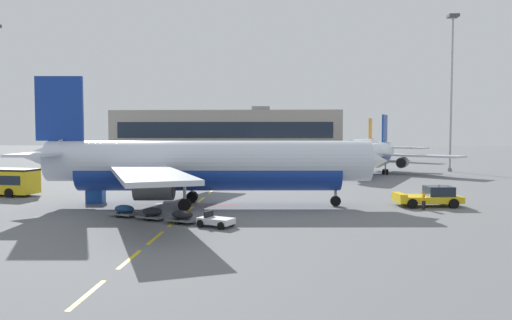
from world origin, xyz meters
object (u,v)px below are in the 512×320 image
(apron_light_mast_far, at_px, (452,76))
(airliner_mid_left, at_px, (362,147))
(airliner_far_center, at_px, (371,155))
(ground_crew_worker, at_px, (424,199))
(uld_cargo_container, at_px, (96,195))
(pushback_tug, at_px, (430,197))
(airliner_foreground, at_px, (203,165))
(baggage_train, at_px, (167,215))

(apron_light_mast_far, bearing_deg, airliner_mid_left, 109.15)
(apron_light_mast_far, bearing_deg, airliner_far_center, -153.53)
(airliner_mid_left, bearing_deg, airliner_far_center, -97.25)
(ground_crew_worker, bearing_deg, airliner_far_center, 87.07)
(uld_cargo_container, height_order, apron_light_mast_far, apron_light_mast_far)
(pushback_tug, bearing_deg, airliner_mid_left, 85.65)
(uld_cargo_container, bearing_deg, airliner_mid_left, 62.33)
(ground_crew_worker, xyz_separation_m, uld_cargo_container, (-31.28, 2.88, -0.13))
(airliner_mid_left, xyz_separation_m, airliner_far_center, (-4.87, -38.27, -0.15))
(airliner_foreground, height_order, uld_cargo_container, airliner_foreground)
(ground_crew_worker, relative_size, uld_cargo_container, 0.95)
(uld_cargo_container, distance_m, apron_light_mast_far, 66.31)
(ground_crew_worker, bearing_deg, airliner_foreground, 177.13)
(airliner_foreground, distance_m, uld_cargo_container, 11.68)
(airliner_foreground, bearing_deg, ground_crew_worker, -2.87)
(airliner_mid_left, relative_size, apron_light_mast_far, 1.08)
(pushback_tug, relative_size, airliner_mid_left, 0.21)
(pushback_tug, xyz_separation_m, ground_crew_worker, (-1.20, -2.24, 0.03))
(airliner_far_center, relative_size, baggage_train, 2.57)
(airliner_foreground, height_order, pushback_tug, airliner_foreground)
(airliner_foreground, distance_m, apron_light_mast_far, 59.22)
(airliner_far_center, distance_m, baggage_train, 50.22)
(airliner_foreground, relative_size, uld_cargo_container, 19.99)
(baggage_train, distance_m, apron_light_mast_far, 67.09)
(airliner_foreground, bearing_deg, airliner_far_center, 58.58)
(ground_crew_worker, bearing_deg, baggage_train, -162.09)
(airliner_foreground, height_order, baggage_train, airliner_foreground)
(airliner_mid_left, xyz_separation_m, baggage_train, (-28.53, -82.47, -2.95))
(airliner_foreground, distance_m, ground_crew_worker, 20.43)
(ground_crew_worker, relative_size, apron_light_mast_far, 0.06)
(uld_cargo_container, bearing_deg, ground_crew_worker, -5.26)
(apron_light_mast_far, bearing_deg, airliner_foreground, -130.57)
(airliner_foreground, relative_size, apron_light_mast_far, 1.25)
(airliner_far_center, relative_size, apron_light_mast_far, 1.02)
(pushback_tug, relative_size, uld_cargo_container, 3.56)
(baggage_train, bearing_deg, apron_light_mast_far, 52.98)
(uld_cargo_container, relative_size, apron_light_mast_far, 0.06)
(ground_crew_worker, xyz_separation_m, apron_light_mast_far, (17.38, 44.88, 16.14))
(pushback_tug, bearing_deg, airliner_far_center, 88.85)
(baggage_train, height_order, apron_light_mast_far, apron_light_mast_far)
(baggage_train, xyz_separation_m, apron_light_mast_far, (39.14, 51.91, 16.54))
(apron_light_mast_far, bearing_deg, ground_crew_worker, -111.17)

